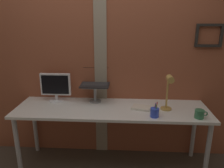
{
  "coord_description": "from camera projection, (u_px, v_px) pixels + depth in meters",
  "views": [
    {
      "loc": [
        0.29,
        -2.25,
        1.72
      ],
      "look_at": [
        0.15,
        0.12,
        0.99
      ],
      "focal_mm": 35.31,
      "sensor_mm": 36.0,
      "label": 1
    }
  ],
  "objects": [
    {
      "name": "laptop_stand",
      "position": [
        95.0,
        91.0,
        2.61
      ],
      "size": [
        0.28,
        0.22,
        0.2
      ],
      "color": "gray",
      "rests_on": "desk"
    },
    {
      "name": "paper_clutter_stack",
      "position": [
        141.0,
        108.0,
        2.44
      ],
      "size": [
        0.23,
        0.19,
        0.02
      ],
      "primitive_type": "cube",
      "rotation": [
        0.0,
        0.0,
        -0.28
      ],
      "color": "silver",
      "rests_on": "desk"
    },
    {
      "name": "desk_lamp",
      "position": [
        168.0,
        89.0,
        2.31
      ],
      "size": [
        0.12,
        0.2,
        0.41
      ],
      "color": "tan",
      "rests_on": "desk"
    },
    {
      "name": "ground_plane",
      "position": [
        99.0,
        165.0,
        2.67
      ],
      "size": [
        6.0,
        6.0,
        0.0
      ],
      "primitive_type": "plane",
      "color": "#4C4238"
    },
    {
      "name": "monitor",
      "position": [
        56.0,
        86.0,
        2.62
      ],
      "size": [
        0.36,
        0.18,
        0.34
      ],
      "color": "white",
      "rests_on": "desk"
    },
    {
      "name": "pen_cup",
      "position": [
        155.0,
        112.0,
        2.23
      ],
      "size": [
        0.09,
        0.09,
        0.16
      ],
      "color": "blue",
      "rests_on": "desk"
    },
    {
      "name": "laptop",
      "position": [
        95.0,
        80.0,
        2.63
      ],
      "size": [
        0.34,
        0.28,
        0.21
      ],
      "color": "black",
      "rests_on": "laptop_stand"
    },
    {
      "name": "brick_wall_back",
      "position": [
        101.0,
        55.0,
        2.66
      ],
      "size": [
        3.31,
        0.16,
        2.56
      ],
      "color": "brown",
      "rests_on": "ground_plane"
    },
    {
      "name": "desk",
      "position": [
        111.0,
        114.0,
        2.49
      ],
      "size": [
        2.15,
        0.6,
        0.74
      ],
      "color": "white",
      "rests_on": "ground_plane"
    },
    {
      "name": "coffee_mug",
      "position": [
        200.0,
        114.0,
        2.21
      ],
      "size": [
        0.13,
        0.09,
        0.09
      ],
      "color": "#33724C",
      "rests_on": "desk"
    }
  ]
}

